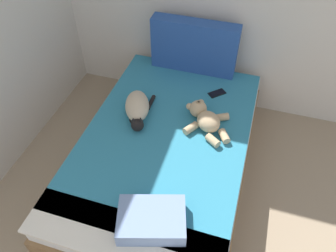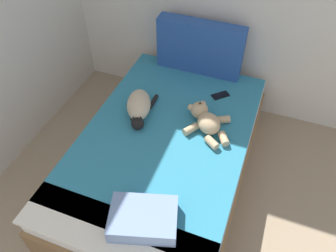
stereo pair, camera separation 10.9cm
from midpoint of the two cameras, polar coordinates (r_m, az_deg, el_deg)
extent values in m
cube|color=olive|center=(2.72, 0.65, -6.20)|extent=(1.27, 2.00, 0.27)
cube|color=white|center=(2.55, 0.69, -3.22)|extent=(1.23, 1.94, 0.16)
cube|color=teal|center=(2.52, 1.18, -0.89)|extent=(1.22, 1.80, 0.02)
cube|color=silver|center=(2.06, -7.83, -18.16)|extent=(1.22, 0.32, 0.02)
cube|color=#264C99|center=(3.00, 6.67, 13.48)|extent=(0.77, 0.14, 0.48)
ellipsoid|color=#C6B293|center=(2.62, -3.93, 3.74)|extent=(0.30, 0.39, 0.15)
sphere|color=black|center=(2.50, -4.09, 0.39)|extent=(0.10, 0.10, 0.10)
cone|color=black|center=(2.46, -3.52, 1.34)|extent=(0.04, 0.04, 0.04)
cone|color=black|center=(2.46, -4.80, 1.33)|extent=(0.04, 0.04, 0.04)
cylinder|color=black|center=(2.73, -1.45, 4.27)|extent=(0.03, 0.16, 0.03)
ellipsoid|color=black|center=(2.59, -4.80, 1.48)|extent=(0.09, 0.11, 0.04)
ellipsoid|color=tan|center=(2.50, 8.39, 0.42)|extent=(0.26, 0.26, 0.14)
sphere|color=tan|center=(2.59, 6.73, 2.75)|extent=(0.14, 0.14, 0.14)
sphere|color=#9E7F58|center=(2.56, 6.82, 3.52)|extent=(0.06, 0.06, 0.06)
sphere|color=black|center=(2.55, 6.87, 3.91)|extent=(0.02, 0.02, 0.02)
sphere|color=tan|center=(2.60, 5.25, 3.25)|extent=(0.06, 0.06, 0.06)
sphere|color=tan|center=(2.64, 7.27, 3.81)|extent=(0.06, 0.06, 0.06)
cylinder|color=tan|center=(2.49, 5.21, -0.60)|extent=(0.11, 0.13, 0.06)
cylinder|color=tan|center=(2.42, 8.94, -2.91)|extent=(0.12, 0.11, 0.06)
cylinder|color=tan|center=(2.60, 10.63, 1.06)|extent=(0.13, 0.11, 0.06)
cylinder|color=tan|center=(2.46, 10.97, -2.23)|extent=(0.11, 0.12, 0.06)
cube|color=black|center=(2.85, 10.25, 5.29)|extent=(0.16, 0.16, 0.01)
cube|color=black|center=(2.85, 10.26, 5.37)|extent=(0.13, 0.13, 0.00)
cube|color=#728CB7|center=(2.01, -2.71, -15.91)|extent=(0.46, 0.38, 0.11)
camera|label=1|loc=(0.05, -88.74, 1.29)|focal=34.85mm
camera|label=2|loc=(0.05, 91.26, -1.29)|focal=34.85mm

